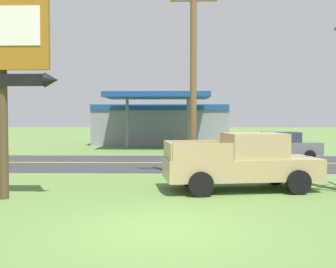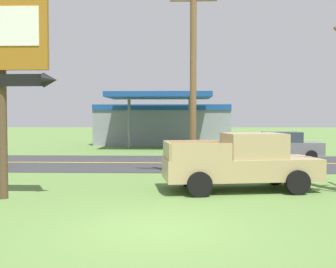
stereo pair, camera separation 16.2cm
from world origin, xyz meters
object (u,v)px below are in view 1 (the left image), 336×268
car_grey_mid_lane (282,146)px  utility_pole (193,66)px  gas_station (161,123)px  motel_sign (2,57)px  pickup_tan_parked_on_lawn (243,162)px

car_grey_mid_lane → utility_pole: bearing=-125.7°
gas_station → car_grey_mid_lane: size_ratio=2.86×
motel_sign → pickup_tan_parked_on_lawn: (7.49, 1.83, -3.36)m
utility_pole → pickup_tan_parked_on_lawn: 4.59m
motel_sign → pickup_tan_parked_on_lawn: bearing=13.7°
car_grey_mid_lane → gas_station: bearing=119.7°
gas_station → pickup_tan_parked_on_lawn: size_ratio=2.21×
motel_sign → car_grey_mid_lane: bearing=46.2°
gas_station → pickup_tan_parked_on_lawn: gas_station is taller
gas_station → car_grey_mid_lane: bearing=-60.3°
pickup_tan_parked_on_lawn → car_grey_mid_lane: bearing=68.8°
pickup_tan_parked_on_lawn → car_grey_mid_lane: size_ratio=1.29×
utility_pole → pickup_tan_parked_on_lawn: bearing=-55.6°
utility_pole → pickup_tan_parked_on_lawn: (1.62, -2.36, -3.59)m
motel_sign → car_grey_mid_lane: size_ratio=1.50×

